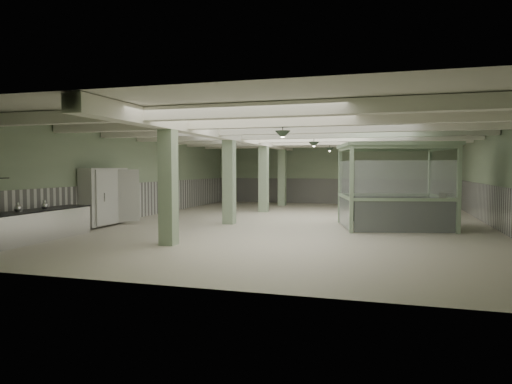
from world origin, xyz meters
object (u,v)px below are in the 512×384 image
(walkin_cooler, at_px, (105,198))
(filing_cabinet, at_px, (448,211))
(prep_counter, at_px, (22,228))
(guard_booth, at_px, (394,172))

(walkin_cooler, relative_size, filing_cabinet, 1.77)
(filing_cabinet, bearing_deg, prep_counter, -167.84)
(walkin_cooler, relative_size, guard_booth, 0.52)
(guard_booth, distance_m, filing_cabinet, 2.27)
(prep_counter, distance_m, filing_cabinet, 13.68)
(walkin_cooler, height_order, filing_cabinet, walkin_cooler)
(prep_counter, bearing_deg, guard_booth, 33.05)
(prep_counter, xyz_separation_m, guard_booth, (10.06, 6.55, 1.51))
(filing_cabinet, bearing_deg, guard_booth, 169.47)
(walkin_cooler, xyz_separation_m, filing_cabinet, (11.97, 2.72, -0.40))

